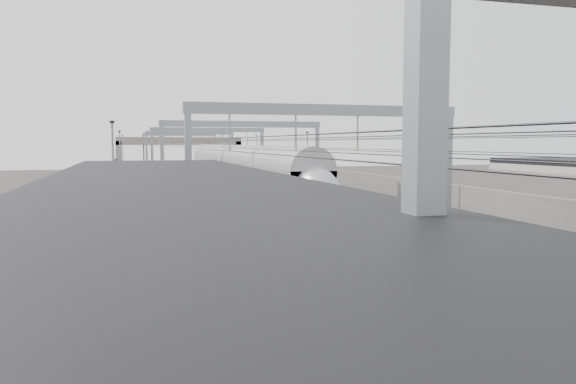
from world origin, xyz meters
TOP-DOWN VIEW (x-y plane):
  - platform_left at (-8.00, 45.00)m, footprint 4.00×120.00m
  - platform_right at (8.00, 45.00)m, footprint 4.00×120.00m
  - tracks at (0.00, 45.00)m, footprint 11.40×140.00m
  - overhead_line at (0.00, 51.62)m, footprint 13.00×140.00m
  - canopy_left at (-8.02, 2.99)m, footprint 4.40×30.00m
  - overbridge at (0.00, 100.00)m, footprint 22.00×2.20m
  - wall_left at (-11.20, 45.00)m, footprint 0.30×120.00m
  - wall_right at (11.20, 45.00)m, footprint 0.30×120.00m
  - train at (1.50, 50.11)m, footprint 2.86×52.17m
  - signal_green at (-5.20, 67.21)m, footprint 0.32×0.32m
  - signal_red_near at (3.20, 70.81)m, footprint 0.32×0.32m
  - signal_red_far at (5.40, 71.12)m, footprint 0.32×0.32m

SIDE VIEW (x-z plane):
  - tracks at x=0.00m, z-range -0.05..0.15m
  - platform_left at x=-8.00m, z-range 0.00..1.00m
  - platform_right at x=8.00m, z-range 0.00..1.00m
  - wall_left at x=-11.20m, z-range 0.00..3.20m
  - wall_right at x=11.20m, z-range 0.00..3.20m
  - train at x=1.50m, z-range -0.05..4.47m
  - signal_green at x=-5.20m, z-range 0.68..4.15m
  - signal_red_near at x=3.20m, z-range 0.68..4.15m
  - signal_red_far at x=5.40m, z-range 0.68..4.15m
  - canopy_left at x=-8.02m, z-range 2.97..7.21m
  - overbridge at x=0.00m, z-range 1.86..8.76m
  - overhead_line at x=0.00m, z-range 2.84..9.44m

